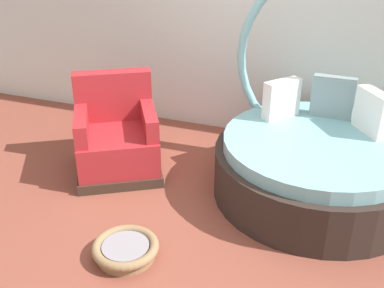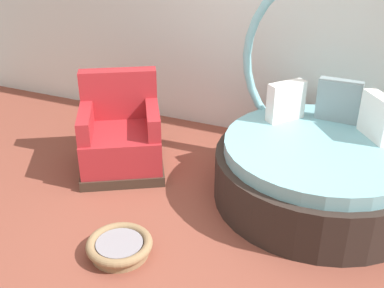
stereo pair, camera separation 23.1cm
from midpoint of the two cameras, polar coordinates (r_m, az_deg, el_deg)
name	(u,v)px [view 2 (the right image)]	position (r m, az deg, el deg)	size (l,w,h in m)	color
ground_plane	(192,232)	(3.98, 1.73, -10.60)	(8.00, 8.00, 0.02)	brown
back_wall	(272,6)	(5.18, 10.87, 15.95)	(8.00, 0.12, 2.89)	silver
round_daybed	(322,157)	(4.41, 16.84, -1.55)	(1.86, 1.86, 2.02)	#2D231E
red_armchair	(121,137)	(4.74, -7.15, 0.81)	(1.09, 1.09, 0.94)	#38281E
pet_basket	(120,246)	(3.73, -6.91, -12.16)	(0.51, 0.51, 0.13)	#8E704C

